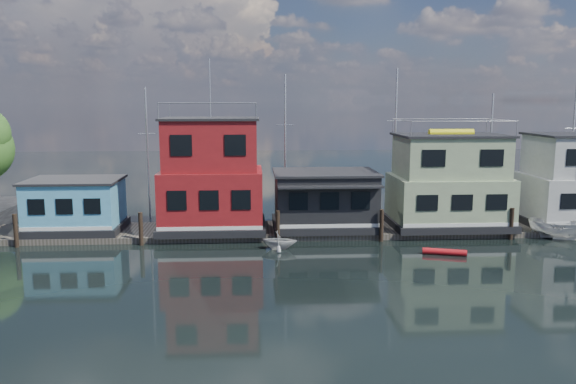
{
  "coord_description": "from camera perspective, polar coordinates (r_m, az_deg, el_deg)",
  "views": [
    {
      "loc": [
        -5.56,
        -27.25,
        9.43
      ],
      "look_at": [
        -3.14,
        12.0,
        3.0
      ],
      "focal_mm": 35.0,
      "sensor_mm": 36.0,
      "label": 1
    }
  ],
  "objects": [
    {
      "name": "ground",
      "position": [
        29.37,
        7.69,
        -9.53
      ],
      "size": [
        160.0,
        160.0,
        0.0
      ],
      "primitive_type": "plane",
      "color": "black",
      "rests_on": "ground"
    },
    {
      "name": "houseboat_blue",
      "position": [
        41.8,
        -20.78,
        -1.28
      ],
      "size": [
        6.4,
        4.9,
        3.66
      ],
      "color": "black",
      "rests_on": "dock"
    },
    {
      "name": "dinghy_white",
      "position": [
        36.04,
        -0.92,
        -4.9
      ],
      "size": [
        2.62,
        2.37,
        1.2
      ],
      "primitive_type": "imported",
      "rotation": [
        0.0,
        0.0,
        1.38
      ],
      "color": "silver",
      "rests_on": "ground"
    },
    {
      "name": "red_kayak",
      "position": [
        36.12,
        15.62,
        -5.88
      ],
      "size": [
        2.64,
        1.14,
        0.39
      ],
      "primitive_type": "cylinder",
      "rotation": [
        0.0,
        1.57,
        -0.29
      ],
      "color": "red",
      "rests_on": "ground"
    },
    {
      "name": "houseboat_red",
      "position": [
        39.72,
        -7.74,
        1.49
      ],
      "size": [
        7.4,
        5.9,
        11.86
      ],
      "color": "black",
      "rests_on": "dock"
    },
    {
      "name": "houseboat_green",
      "position": [
        42.1,
        16.02,
        0.9
      ],
      "size": [
        8.4,
        5.9,
        7.03
      ],
      "color": "black",
      "rests_on": "dock"
    },
    {
      "name": "houseboat_dark",
      "position": [
        40.17,
        3.77,
        -0.79
      ],
      "size": [
        7.4,
        6.1,
        4.06
      ],
      "color": "black",
      "rests_on": "dock"
    },
    {
      "name": "background_masts",
      "position": [
        46.57,
        9.31,
        4.39
      ],
      "size": [
        36.4,
        0.16,
        12.0
      ],
      "color": "silver",
      "rests_on": "ground"
    },
    {
      "name": "pilings",
      "position": [
        37.75,
        4.53,
        -3.49
      ],
      "size": [
        42.28,
        0.28,
        2.2
      ],
      "color": "#2D2116",
      "rests_on": "ground"
    },
    {
      "name": "dock",
      "position": [
        40.7,
        4.43,
        -3.85
      ],
      "size": [
        48.0,
        5.0,
        0.4
      ],
      "primitive_type": "cube",
      "color": "#595147",
      "rests_on": "ground"
    },
    {
      "name": "motorboat",
      "position": [
        42.7,
        25.89,
        -3.35
      ],
      "size": [
        4.26,
        3.28,
        1.56
      ],
      "primitive_type": "imported",
      "rotation": [
        0.0,
        0.0,
        1.06
      ],
      "color": "silver",
      "rests_on": "ground"
    }
  ]
}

